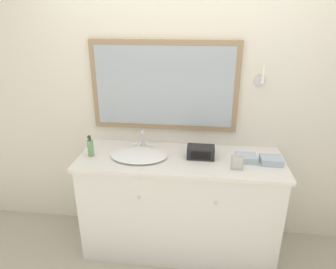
{
  "coord_description": "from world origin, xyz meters",
  "views": [
    {
      "loc": [
        0.16,
        -1.88,
        2.01
      ],
      "look_at": [
        -0.1,
        0.33,
        1.11
      ],
      "focal_mm": 32.0,
      "sensor_mm": 36.0,
      "label": 1
    }
  ],
  "objects": [
    {
      "name": "sink_basin",
      "position": [
        -0.34,
        0.31,
        0.93
      ],
      "size": [
        0.47,
        0.38,
        0.16
      ],
      "color": "white",
      "rests_on": "vanity_counter"
    },
    {
      "name": "soap_bottle",
      "position": [
        -0.74,
        0.28,
        0.99
      ],
      "size": [
        0.05,
        0.05,
        0.18
      ],
      "color": "#709966",
      "rests_on": "vanity_counter"
    },
    {
      "name": "picture_frame",
      "position": [
        0.44,
        0.17,
        0.97
      ],
      "size": [
        0.1,
        0.01,
        0.13
      ],
      "color": "#B2B2B7",
      "rests_on": "vanity_counter"
    },
    {
      "name": "wall_back",
      "position": [
        -0.01,
        0.66,
        1.28
      ],
      "size": [
        8.0,
        0.18,
        2.55
      ],
      "color": "silver",
      "rests_on": "ground_plane"
    },
    {
      "name": "vanity_counter",
      "position": [
        0.0,
        0.33,
        0.46
      ],
      "size": [
        1.68,
        0.61,
        0.91
      ],
      "color": "silver",
      "rests_on": "ground_plane"
    },
    {
      "name": "hand_towel_near_sink",
      "position": [
        0.53,
        0.34,
        0.94
      ],
      "size": [
        0.16,
        0.14,
        0.05
      ],
      "color": "#A8B7C6",
      "rests_on": "vanity_counter"
    },
    {
      "name": "hand_towel_far_corner",
      "position": [
        0.72,
        0.32,
        0.94
      ],
      "size": [
        0.17,
        0.14,
        0.05
      ],
      "color": "#A8B7C6",
      "rests_on": "vanity_counter"
    },
    {
      "name": "appliance_box",
      "position": [
        0.16,
        0.35,
        0.96
      ],
      "size": [
        0.22,
        0.13,
        0.1
      ],
      "color": "black",
      "rests_on": "vanity_counter"
    }
  ]
}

